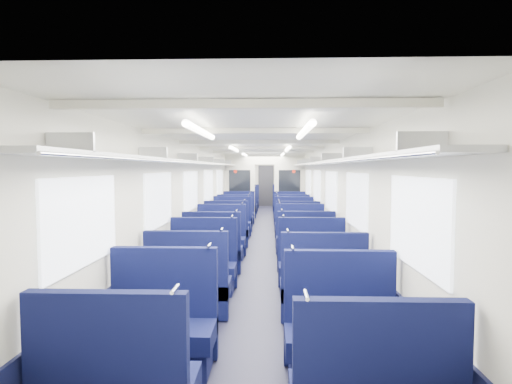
# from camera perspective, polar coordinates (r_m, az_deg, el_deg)

# --- Properties ---
(floor) EXTENTS (2.80, 18.00, 0.01)m
(floor) POSITION_cam_1_polar(r_m,az_deg,el_deg) (10.95, 0.99, -6.41)
(floor) COLOR black
(floor) RESTS_ON ground
(ceiling) EXTENTS (2.80, 18.00, 0.01)m
(ceiling) POSITION_cam_1_polar(r_m,az_deg,el_deg) (10.80, 1.00, 5.98)
(ceiling) COLOR silver
(ceiling) RESTS_ON wall_left
(wall_left) EXTENTS (0.02, 18.00, 2.35)m
(wall_left) POSITION_cam_1_polar(r_m,az_deg,el_deg) (10.92, -6.37, -0.24)
(wall_left) COLOR beige
(wall_left) RESTS_ON floor
(dado_left) EXTENTS (0.03, 17.90, 0.70)m
(dado_left) POSITION_cam_1_polar(r_m,az_deg,el_deg) (11.01, -6.26, -4.53)
(dado_left) COLOR #0F1233
(dado_left) RESTS_ON floor
(wall_right) EXTENTS (0.02, 18.00, 2.35)m
(wall_right) POSITION_cam_1_polar(r_m,az_deg,el_deg) (10.88, 8.39, -0.27)
(wall_right) COLOR beige
(wall_right) RESTS_ON floor
(dado_right) EXTENTS (0.03, 17.90, 0.70)m
(dado_right) POSITION_cam_1_polar(r_m,az_deg,el_deg) (10.96, 8.27, -4.58)
(dado_right) COLOR #0F1233
(dado_right) RESTS_ON floor
(wall_far) EXTENTS (2.80, 0.02, 2.35)m
(wall_far) POSITION_cam_1_polar(r_m,az_deg,el_deg) (19.80, 1.43, 1.42)
(wall_far) COLOR beige
(wall_far) RESTS_ON floor
(luggage_rack_left) EXTENTS (0.36, 17.40, 0.18)m
(luggage_rack_left) POSITION_cam_1_polar(r_m,az_deg,el_deg) (10.88, -5.42, 3.96)
(luggage_rack_left) COLOR #B2B5BA
(luggage_rack_left) RESTS_ON wall_left
(luggage_rack_right) EXTENTS (0.36, 17.40, 0.18)m
(luggage_rack_right) POSITION_cam_1_polar(r_m,az_deg,el_deg) (10.84, 7.44, 3.95)
(luggage_rack_right) COLOR #B2B5BA
(luggage_rack_right) RESTS_ON wall_right
(windows) EXTENTS (2.78, 15.60, 0.75)m
(windows) POSITION_cam_1_polar(r_m,az_deg,el_deg) (10.34, 0.95, 0.93)
(windows) COLOR white
(windows) RESTS_ON wall_left
(ceiling_fittings) EXTENTS (2.70, 16.06, 0.11)m
(ceiling_fittings) POSITION_cam_1_polar(r_m,az_deg,el_deg) (10.54, 0.97, 5.71)
(ceiling_fittings) COLOR beige
(ceiling_fittings) RESTS_ON ceiling
(end_door) EXTENTS (0.75, 0.06, 2.00)m
(end_door) POSITION_cam_1_polar(r_m,az_deg,el_deg) (19.75, 1.43, 0.90)
(end_door) COLOR black
(end_door) RESTS_ON floor
(bulkhead) EXTENTS (2.80, 0.10, 2.35)m
(bulkhead) POSITION_cam_1_polar(r_m,az_deg,el_deg) (14.13, 1.22, 0.84)
(bulkhead) COLOR beige
(bulkhead) RESTS_ON floor
(seat_2) EXTENTS (1.02, 0.56, 1.14)m
(seat_2) POSITION_cam_1_polar(r_m,az_deg,el_deg) (4.07, -13.31, -18.60)
(seat_2) COLOR #0C123E
(seat_2) RESTS_ON floor
(seat_3) EXTENTS (1.02, 0.56, 1.14)m
(seat_3) POSITION_cam_1_polar(r_m,az_deg,el_deg) (3.91, 12.03, -19.50)
(seat_3) COLOR #0C123E
(seat_3) RESTS_ON floor
(seat_4) EXTENTS (1.02, 0.56, 1.14)m
(seat_4) POSITION_cam_1_polar(r_m,az_deg,el_deg) (5.24, -9.52, -13.47)
(seat_4) COLOR #0C123E
(seat_4) RESTS_ON floor
(seat_5) EXTENTS (1.02, 0.56, 1.14)m
(seat_5) POSITION_cam_1_polar(r_m,az_deg,el_deg) (5.13, 9.40, -13.84)
(seat_5) COLOR #0C123E
(seat_5) RESTS_ON floor
(seat_6) EXTENTS (1.02, 0.56, 1.14)m
(seat_6) POSITION_cam_1_polar(r_m,az_deg,el_deg) (6.23, -7.59, -10.72)
(seat_6) COLOR #0C123E
(seat_6) RESTS_ON floor
(seat_7) EXTENTS (1.02, 0.56, 1.14)m
(seat_7) POSITION_cam_1_polar(r_m,az_deg,el_deg) (6.23, 8.01, -10.71)
(seat_7) COLOR #0C123E
(seat_7) RESTS_ON floor
(seat_8) EXTENTS (1.02, 0.56, 1.14)m
(seat_8) POSITION_cam_1_polar(r_m,az_deg,el_deg) (7.27, -6.16, -8.66)
(seat_8) COLOR #0C123E
(seat_8) RESTS_ON floor
(seat_9) EXTENTS (1.02, 0.56, 1.14)m
(seat_9) POSITION_cam_1_polar(r_m,az_deg,el_deg) (7.38, 7.03, -8.48)
(seat_9) COLOR #0C123E
(seat_9) RESTS_ON floor
(seat_10) EXTENTS (1.02, 0.56, 1.14)m
(seat_10) POSITION_cam_1_polar(r_m,az_deg,el_deg) (8.43, -5.00, -6.97)
(seat_10) COLOR #0C123E
(seat_10) RESTS_ON floor
(seat_11) EXTENTS (1.02, 0.56, 1.14)m
(seat_11) POSITION_cam_1_polar(r_m,az_deg,el_deg) (8.54, 6.32, -6.84)
(seat_11) COLOR #0C123E
(seat_11) RESTS_ON floor
(seat_12) EXTENTS (1.02, 0.56, 1.14)m
(seat_12) POSITION_cam_1_polar(r_m,az_deg,el_deg) (9.56, -4.16, -5.73)
(seat_12) COLOR #0C123E
(seat_12) RESTS_ON floor
(seat_13) EXTENTS (1.02, 0.56, 1.14)m
(seat_13) POSITION_cam_1_polar(r_m,az_deg,el_deg) (9.48, 5.88, -5.81)
(seat_13) COLOR #0C123E
(seat_13) RESTS_ON floor
(seat_14) EXTENTS (1.02, 0.56, 1.14)m
(seat_14) POSITION_cam_1_polar(r_m,az_deg,el_deg) (10.80, -3.45, -4.67)
(seat_14) COLOR #0C123E
(seat_14) RESTS_ON floor
(seat_15) EXTENTS (1.02, 0.56, 1.14)m
(seat_15) POSITION_cam_1_polar(r_m,az_deg,el_deg) (10.59, 5.47, -4.83)
(seat_15) COLOR #0C123E
(seat_15) RESTS_ON floor
(seat_16) EXTENTS (1.02, 0.56, 1.14)m
(seat_16) POSITION_cam_1_polar(r_m,az_deg,el_deg) (11.79, -2.99, -3.98)
(seat_16) COLOR #0C123E
(seat_16) RESTS_ON floor
(seat_17) EXTENTS (1.02, 0.56, 1.14)m
(seat_17) POSITION_cam_1_polar(r_m,az_deg,el_deg) (11.84, 5.09, -3.96)
(seat_17) COLOR #0C123E
(seat_17) RESTS_ON floor
(seat_18) EXTENTS (1.02, 0.56, 1.14)m
(seat_18) POSITION_cam_1_polar(r_m,az_deg,el_deg) (13.07, -2.50, -3.25)
(seat_18) COLOR #0C123E
(seat_18) RESTS_ON floor
(seat_19) EXTENTS (1.02, 0.56, 1.14)m
(seat_19) POSITION_cam_1_polar(r_m,az_deg,el_deg) (12.95, 4.82, -3.32)
(seat_19) COLOR #0C123E
(seat_19) RESTS_ON floor
(seat_20) EXTENTS (1.02, 0.56, 1.14)m
(seat_20) POSITION_cam_1_polar(r_m,az_deg,el_deg) (14.95, -1.93, -2.40)
(seat_20) COLOR #0C123E
(seat_20) RESTS_ON floor
(seat_21) EXTENTS (1.02, 0.56, 1.14)m
(seat_21) POSITION_cam_1_polar(r_m,az_deg,el_deg) (15.02, 4.43, -2.39)
(seat_21) COLOR #0C123E
(seat_21) RESTS_ON floor
(seat_22) EXTENTS (1.02, 0.56, 1.14)m
(seat_22) POSITION_cam_1_polar(r_m,az_deg,el_deg) (16.10, -1.65, -1.98)
(seat_22) COLOR #0C123E
(seat_22) RESTS_ON floor
(seat_23) EXTENTS (1.02, 0.56, 1.14)m
(seat_23) POSITION_cam_1_polar(r_m,az_deg,el_deg) (16.04, 4.27, -2.01)
(seat_23) COLOR #0C123E
(seat_23) RESTS_ON floor
(seat_24) EXTENTS (1.02, 0.56, 1.14)m
(seat_24) POSITION_cam_1_polar(r_m,az_deg,el_deg) (17.26, -1.41, -1.62)
(seat_24) COLOR #0C123E
(seat_24) RESTS_ON floor
(seat_25) EXTENTS (1.02, 0.56, 1.14)m
(seat_25) POSITION_cam_1_polar(r_m,az_deg,el_deg) (17.39, 4.09, -1.59)
(seat_25) COLOR #0C123E
(seat_25) RESTS_ON floor
(seat_26) EXTENTS (1.02, 0.56, 1.14)m
(seat_26) POSITION_cam_1_polar(r_m,az_deg,el_deg) (18.36, -1.21, -1.31)
(seat_26) COLOR #0C123E
(seat_26) RESTS_ON floor
(seat_27) EXTENTS (1.02, 0.56, 1.14)m
(seat_27) POSITION_cam_1_polar(r_m,az_deg,el_deg) (18.34, 3.98, -1.33)
(seat_27) COLOR #0C123E
(seat_27) RESTS_ON floor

